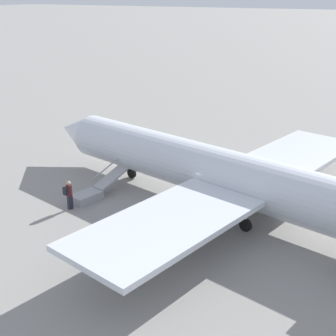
{
  "coord_description": "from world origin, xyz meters",
  "views": [
    {
      "loc": [
        -8.73,
        22.98,
        11.95
      ],
      "look_at": [
        3.58,
        0.09,
        1.99
      ],
      "focal_mm": 50.0,
      "sensor_mm": 36.0,
      "label": 1
    }
  ],
  "objects": [
    {
      "name": "ground_plane",
      "position": [
        0.0,
        0.0,
        0.0
      ],
      "size": [
        600.0,
        600.0,
        0.0
      ],
      "primitive_type": "plane",
      "color": "gray"
    },
    {
      "name": "boarding_stairs",
      "position": [
        7.65,
        2.3,
        0.39
      ],
      "size": [
        1.88,
        4.14,
        1.82
      ],
      "rotation": [
        0.0,
        0.0,
        -1.8
      ],
      "color": "#99999E",
      "rests_on": "ground"
    },
    {
      "name": "passenger",
      "position": [
        7.91,
        4.07,
        1.0
      ],
      "size": [
        0.4,
        0.56,
        1.74
      ],
      "rotation": [
        0.0,
        0.0,
        -1.8
      ],
      "color": "#23232D",
      "rests_on": "ground"
    },
    {
      "name": "airplane_main",
      "position": [
        -0.96,
        0.22,
        2.25
      ],
      "size": [
        29.84,
        22.73,
        7.51
      ],
      "rotation": [
        0.0,
        0.0,
        -0.23
      ],
      "color": "silver",
      "rests_on": "ground"
    }
  ]
}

